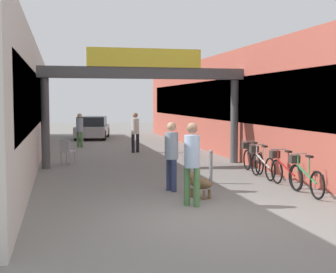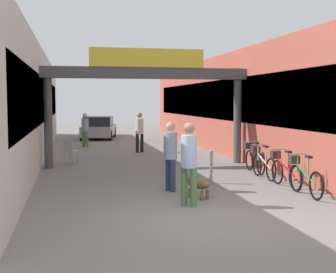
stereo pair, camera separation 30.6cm
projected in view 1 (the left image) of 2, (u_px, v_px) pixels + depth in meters
ground_plane at (211, 216)px, 9.22m from camera, size 80.00×80.00×0.00m
storefront_left at (2, 105)px, 18.60m from camera, size 3.00×26.00×4.20m
storefront_right at (242, 105)px, 20.89m from camera, size 3.00×26.00×4.20m
arcade_sign_gateway at (144, 83)px, 16.20m from camera, size 7.40×0.47×4.06m
pedestrian_with_dog at (192, 158)px, 10.04m from camera, size 0.48×0.48×1.81m
pedestrian_companion at (171, 152)px, 11.73m from camera, size 0.43×0.43×1.74m
pedestrian_carrying_crate at (135, 130)px, 20.48m from camera, size 0.45×0.45×1.75m
pedestrian_elderly_walking at (80, 128)px, 22.77m from camera, size 0.48×0.48×1.66m
dog_on_leash at (199, 183)px, 10.97m from camera, size 0.59×0.79×0.56m
bicycle_green_nearest at (304, 177)px, 11.35m from camera, size 0.46×1.69×0.98m
bicycle_red_second at (284, 170)px, 12.43m from camera, size 0.46×1.69×0.98m
bicycle_silver_third at (261, 163)px, 13.83m from camera, size 0.46×1.69×0.98m
bicycle_black_farthest at (252, 158)px, 14.95m from camera, size 0.46×1.69×0.98m
bollard_post_metal at (211, 166)px, 12.84m from camera, size 0.10×0.10×0.93m
cafe_chair_aluminium_nearer at (66, 149)px, 16.64m from camera, size 0.56×0.56×0.89m
parked_car_silver at (92, 128)px, 28.00m from camera, size 2.40×4.24×1.33m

